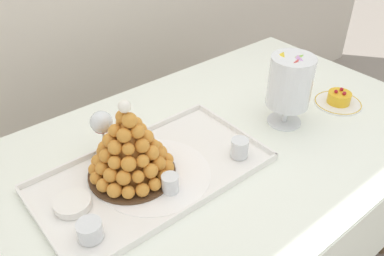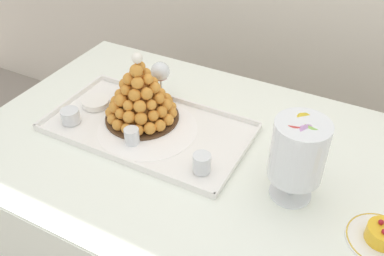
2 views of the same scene
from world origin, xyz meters
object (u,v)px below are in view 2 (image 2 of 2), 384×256
at_px(croquembouche, 140,95).
at_px(wine_glass, 160,73).
at_px(creme_brulee_ramekin, 96,102).
at_px(serving_tray, 149,128).
at_px(fruit_tart_plate, 382,237).
at_px(dessert_cup_mid_left, 132,136).
at_px(macaron_goblet, 298,152).
at_px(dessert_cup_centre, 200,163).
at_px(dessert_cup_left, 71,117).

bearing_deg(croquembouche, wine_glass, 92.95).
bearing_deg(croquembouche, creme_brulee_ramekin, -176.79).
xyz_separation_m(creme_brulee_ramekin, wine_glass, (0.19, 0.15, 0.09)).
distance_m(serving_tray, fruit_tart_plate, 0.78).
bearing_deg(fruit_tart_plate, dessert_cup_mid_left, 178.21).
relative_size(macaron_goblet, wine_glass, 1.71).
bearing_deg(dessert_cup_centre, macaron_goblet, 8.32).
xyz_separation_m(serving_tray, dessert_cup_left, (-0.25, -0.10, 0.03)).
relative_size(dessert_cup_left, wine_glass, 0.41).
distance_m(dessert_cup_left, dessert_cup_centre, 0.51).
relative_size(creme_brulee_ramekin, fruit_tart_plate, 0.57).
relative_size(macaron_goblet, fruit_tart_plate, 1.50).
height_order(macaron_goblet, wine_glass, macaron_goblet).
distance_m(croquembouche, macaron_goblet, 0.58).
relative_size(dessert_cup_mid_left, creme_brulee_ramekin, 0.53).
distance_m(serving_tray, creme_brulee_ramekin, 0.24).
height_order(dessert_cup_left, creme_brulee_ramekin, dessert_cup_left).
xyz_separation_m(creme_brulee_ramekin, fruit_tart_plate, (1.02, -0.14, -0.00)).
relative_size(serving_tray, dessert_cup_mid_left, 12.95).
xyz_separation_m(dessert_cup_left, dessert_cup_mid_left, (0.25, 0.01, 0.00)).
xyz_separation_m(croquembouche, fruit_tart_plate, (0.82, -0.15, -0.09)).
distance_m(macaron_goblet, fruit_tart_plate, 0.30).
xyz_separation_m(dessert_cup_left, macaron_goblet, (0.77, 0.03, 0.13)).
height_order(serving_tray, dessert_cup_centre, dessert_cup_centre).
bearing_deg(macaron_goblet, wine_glass, 156.92).
bearing_deg(dessert_cup_centre, wine_glass, 137.30).
height_order(dessert_cup_mid_left, wine_glass, wine_glass).
height_order(dessert_cup_centre, wine_glass, wine_glass).
bearing_deg(macaron_goblet, serving_tray, 172.79).
bearing_deg(dessert_cup_centre, creme_brulee_ramekin, 165.30).
xyz_separation_m(dessert_cup_centre, fruit_tart_plate, (0.52, -0.01, -0.02)).
bearing_deg(macaron_goblet, dessert_cup_left, -177.63).
relative_size(dessert_cup_left, macaron_goblet, 0.24).
height_order(serving_tray, macaron_goblet, macaron_goblet).
relative_size(dessert_cup_mid_left, wine_glass, 0.34).
height_order(dessert_cup_left, dessert_cup_mid_left, dessert_cup_mid_left).
xyz_separation_m(dessert_cup_mid_left, macaron_goblet, (0.52, 0.03, 0.13)).
relative_size(creme_brulee_ramekin, macaron_goblet, 0.38).
distance_m(croquembouche, dessert_cup_left, 0.26).
height_order(dessert_cup_left, wine_glass, wine_glass).
distance_m(creme_brulee_ramekin, fruit_tart_plate, 1.03).
bearing_deg(creme_brulee_ramekin, croquembouche, 3.21).
bearing_deg(fruit_tart_plate, wine_glass, 160.38).
distance_m(dessert_cup_mid_left, wine_glass, 0.29).
height_order(croquembouche, macaron_goblet, macaron_goblet).
bearing_deg(fruit_tart_plate, serving_tray, 171.46).
relative_size(dessert_cup_left, dessert_cup_mid_left, 1.21).
distance_m(dessert_cup_mid_left, dessert_cup_centre, 0.26).
height_order(fruit_tart_plate, wine_glass, wine_glass).
height_order(croquembouche, fruit_tart_plate, croquembouche).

